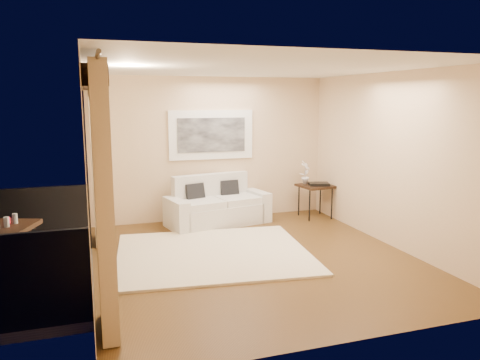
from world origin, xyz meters
TOP-DOWN VIEW (x-y plane):
  - floor at (0.00, 0.00)m, footprint 5.00×5.00m
  - room_shell at (-2.13, 0.00)m, footprint 5.00×6.40m
  - balcony at (-3.31, 0.00)m, footprint 1.81×2.60m
  - curtains at (-2.11, 0.00)m, footprint 0.16×4.80m
  - artwork at (-0.00, 2.46)m, footprint 1.62×0.07m
  - rug at (-0.53, 0.37)m, footprint 3.04×2.72m
  - sofa at (-0.02, 2.09)m, footprint 1.99×1.17m
  - side_table at (1.93, 1.92)m, footprint 0.67×0.67m
  - tray at (1.97, 1.86)m, footprint 0.44×0.38m
  - orchid at (1.78, 2.09)m, footprint 0.29×0.28m
  - bistro_table at (-3.26, -0.22)m, footprint 0.90×0.90m
  - candle at (-3.18, -0.12)m, footprint 0.06×0.06m
  - glass_a at (-3.16, -0.30)m, footprint 0.06×0.06m
  - glass_b at (-3.09, -0.16)m, footprint 0.06×0.06m

SIDE VIEW (x-z plane):
  - floor at x=0.00m, z-range 0.00..0.00m
  - rug at x=-0.53m, z-range 0.00..0.04m
  - balcony at x=-3.31m, z-range -0.41..0.76m
  - sofa at x=-0.02m, z-range -0.13..0.77m
  - side_table at x=1.93m, z-range 0.27..0.91m
  - tray at x=1.97m, z-range 0.65..0.70m
  - bistro_table at x=-3.26m, z-range 0.33..1.16m
  - candle at x=-3.18m, z-range 0.83..0.90m
  - orchid at x=1.78m, z-range 0.65..1.11m
  - glass_a at x=-3.16m, z-range 0.83..0.95m
  - glass_b at x=-3.09m, z-range 0.83..0.95m
  - curtains at x=-2.11m, z-range 0.02..2.66m
  - artwork at x=0.00m, z-range 1.16..2.08m
  - room_shell at x=-2.13m, z-range 0.02..5.02m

